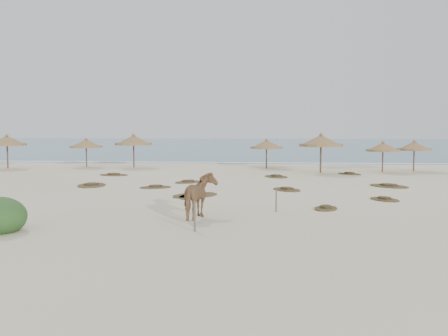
% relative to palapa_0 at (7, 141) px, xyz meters
% --- Properties ---
extents(ground, '(160.00, 160.00, 0.00)m').
position_rel_palapa_0_xyz_m(ground, '(18.49, -17.72, -2.34)').
color(ground, beige).
rests_on(ground, ground).
extents(ocean, '(200.00, 100.00, 0.01)m').
position_rel_palapa_0_xyz_m(ocean, '(18.49, 57.28, -2.33)').
color(ocean, '#2D6787').
rests_on(ocean, ground).
extents(foam_line, '(70.00, 0.60, 0.01)m').
position_rel_palapa_0_xyz_m(foam_line, '(18.49, 8.28, -2.33)').
color(foam_line, white).
rests_on(foam_line, ground).
extents(palapa_0, '(3.59, 3.59, 3.01)m').
position_rel_palapa_0_xyz_m(palapa_0, '(0.00, 0.00, 0.00)').
color(palapa_0, brown).
rests_on(palapa_0, ground).
extents(palapa_1, '(3.59, 3.59, 2.65)m').
position_rel_palapa_0_xyz_m(palapa_1, '(6.22, 2.08, -0.28)').
color(palapa_1, brown).
rests_on(palapa_1, ground).
extents(palapa_2, '(3.44, 3.44, 3.04)m').
position_rel_palapa_0_xyz_m(palapa_2, '(10.59, 1.87, 0.02)').
color(palapa_2, brown).
rests_on(palapa_2, ground).
extents(palapa_3, '(3.50, 3.50, 2.62)m').
position_rel_palapa_0_xyz_m(palapa_3, '(22.24, 1.86, -0.30)').
color(palapa_3, brown).
rests_on(palapa_3, ground).
extents(palapa_4, '(3.89, 3.89, 3.17)m').
position_rel_palapa_0_xyz_m(palapa_4, '(26.42, -2.11, 0.12)').
color(palapa_4, brown).
rests_on(palapa_4, ground).
extents(palapa_5, '(3.31, 3.31, 2.52)m').
position_rel_palapa_0_xyz_m(palapa_5, '(31.40, -0.90, -0.38)').
color(palapa_5, brown).
rests_on(palapa_5, ground).
extents(palapa_6, '(3.10, 3.10, 2.58)m').
position_rel_palapa_0_xyz_m(palapa_6, '(34.08, 0.05, -0.33)').
color(palapa_6, brown).
rests_on(palapa_6, ground).
extents(horse, '(1.28, 2.22, 1.76)m').
position_rel_palapa_0_xyz_m(horse, '(19.61, -22.02, -1.45)').
color(horse, brown).
rests_on(horse, ground).
extents(fence_post_near, '(0.10, 0.10, 1.05)m').
position_rel_palapa_0_xyz_m(fence_post_near, '(19.75, -24.42, -1.81)').
color(fence_post_near, '#69614F').
rests_on(fence_post_near, ground).
extents(fence_post_far, '(0.07, 0.07, 0.94)m').
position_rel_palapa_0_xyz_m(fence_post_far, '(22.61, -20.18, -1.87)').
color(fence_post_far, '#69614F').
rests_on(fence_post_far, ground).
extents(scrub_1, '(2.11, 2.84, 0.16)m').
position_rel_palapa_0_xyz_m(scrub_1, '(11.62, -11.84, -2.29)').
color(scrub_1, brown).
rests_on(scrub_1, ground).
extents(scrub_2, '(2.21, 1.88, 0.16)m').
position_rel_palapa_0_xyz_m(scrub_2, '(15.72, -12.46, -2.29)').
color(scrub_2, brown).
rests_on(scrub_2, ground).
extents(scrub_3, '(2.15, 2.38, 0.16)m').
position_rel_palapa_0_xyz_m(scrub_3, '(23.37, -12.95, -2.29)').
color(scrub_3, brown).
rests_on(scrub_3, ground).
extents(scrub_4, '(1.79, 2.00, 0.16)m').
position_rel_palapa_0_xyz_m(scrub_4, '(27.98, -16.40, -2.29)').
color(scrub_4, brown).
rests_on(scrub_4, ground).
extents(scrub_5, '(2.89, 2.97, 0.16)m').
position_rel_palapa_0_xyz_m(scrub_5, '(29.55, -10.73, -2.29)').
color(scrub_5, brown).
rests_on(scrub_5, ground).
extents(scrub_6, '(2.53, 1.98, 0.16)m').
position_rel_palapa_0_xyz_m(scrub_6, '(10.98, -5.31, -2.29)').
color(scrub_6, brown).
rests_on(scrub_6, ground).
extents(scrub_7, '(2.29, 2.65, 0.16)m').
position_rel_palapa_0_xyz_m(scrub_7, '(22.93, -5.59, -2.29)').
color(scrub_7, brown).
rests_on(scrub_7, ground).
extents(scrub_9, '(3.13, 3.25, 0.16)m').
position_rel_palapa_0_xyz_m(scrub_9, '(18.50, -15.65, -2.29)').
color(scrub_9, brown).
rests_on(scrub_9, ground).
extents(scrub_10, '(2.21, 2.19, 0.16)m').
position_rel_palapa_0_xyz_m(scrub_10, '(28.48, -3.06, -2.29)').
color(scrub_10, brown).
rests_on(scrub_10, ground).
extents(scrub_12, '(1.42, 1.73, 0.16)m').
position_rel_palapa_0_xyz_m(scrub_12, '(24.78, -19.35, -2.29)').
color(scrub_12, brown).
rests_on(scrub_12, ground).
extents(scrub_13, '(2.27, 2.32, 0.16)m').
position_rel_palapa_0_xyz_m(scrub_13, '(17.21, -9.57, -2.29)').
color(scrub_13, brown).
rests_on(scrub_13, ground).
extents(scrub_14, '(1.45, 2.07, 0.16)m').
position_rel_palapa_0_xyz_m(scrub_14, '(18.43, -16.37, -2.29)').
color(scrub_14, brown).
rests_on(scrub_14, ground).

